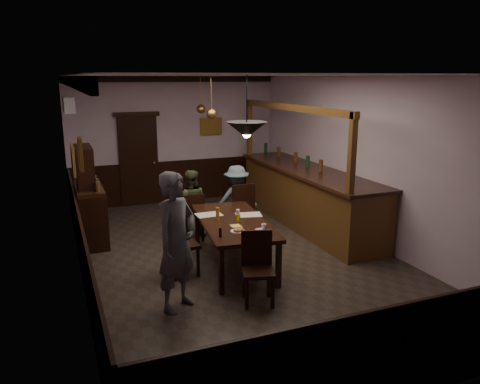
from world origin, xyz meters
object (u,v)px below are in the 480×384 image
bar_counter (307,195)px  pendant_iron (247,130)px  coffee_cup (264,226)px  pendant_brass_mid (211,114)px  dining_table (233,224)px  soda_can (238,218)px  sideboard (90,204)px  person_standing (177,242)px  chair_far_right (241,208)px  person_seated_left (190,204)px  chair_near (257,264)px  chair_side (177,240)px  chair_far_left (193,215)px  person_seated_right (237,199)px  pendant_brass_far (201,109)px

bar_counter → pendant_iron: pendant_iron is taller
coffee_cup → pendant_iron: (-0.36, -0.19, 1.48)m
pendant_brass_mid → dining_table: bearing=-98.4°
soda_can → sideboard: bearing=134.6°
dining_table → person_standing: 1.65m
chair_far_right → person_seated_left: bearing=-26.6°
chair_near → person_standing: person_standing is taller
chair_side → pendant_brass_mid: size_ratio=1.29×
coffee_cup → bar_counter: bar_counter is taller
chair_far_right → sideboard: size_ratio=0.59×
chair_far_left → pendant_brass_mid: pendant_brass_mid is taller
chair_far_left → coffee_cup: 2.02m
chair_side → sideboard: size_ratio=0.58×
chair_far_right → soda_can: 1.44m
person_seated_left → person_seated_right: 0.90m
chair_far_right → coffee_cup: (-0.36, -1.80, 0.22)m
chair_far_left → chair_side: (-0.67, -1.42, 0.07)m
chair_far_right → chair_near: (-0.77, -2.51, -0.05)m
chair_far_right → pendant_brass_mid: size_ratio=1.30×
chair_far_left → bar_counter: size_ratio=0.21×
person_seated_left → chair_near: bearing=108.3°
coffee_cup → bar_counter: size_ratio=0.02×
bar_counter → pendant_iron: bearing=-135.8°
chair_side → coffee_cup: (1.21, -0.51, 0.23)m
pendant_brass_mid → sideboard: bearing=175.4°
chair_far_right → pendant_iron: 2.71m
chair_far_right → pendant_brass_mid: bearing=-62.7°
person_seated_right → sideboard: sideboard is taller
chair_near → pendant_brass_far: pendant_brass_far is taller
person_seated_left → coffee_cup: size_ratio=16.16×
person_standing → chair_far_right: bearing=15.6°
chair_side → sideboard: (-1.09, 2.11, 0.14)m
chair_near → coffee_cup: chair_near is taller
person_standing → soda_can: 1.60m
pendant_brass_mid → chair_near: bearing=-97.7°
dining_table → coffee_cup: coffee_cup is taller
dining_table → pendant_brass_far: (0.47, 3.13, 1.61)m
pendant_brass_mid → person_seated_left: bearing=-156.5°
pendant_brass_mid → pendant_brass_far: size_ratio=1.00×
soda_can → sideboard: size_ratio=0.07×
dining_table → chair_far_right: chair_far_right is taller
pendant_brass_far → person_seated_right: bearing=-84.0°
chair_far_left → chair_side: size_ratio=0.88×
coffee_cup → soda_can: soda_can is taller
chair_near → sideboard: bearing=136.3°
pendant_iron → pendant_brass_far: (0.57, 3.93, 0.02)m
pendant_iron → pendant_brass_far: 3.97m
chair_side → person_seated_left: bearing=-27.0°
chair_side → chair_near: bearing=-151.0°
coffee_cup → person_standing: bearing=-153.7°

